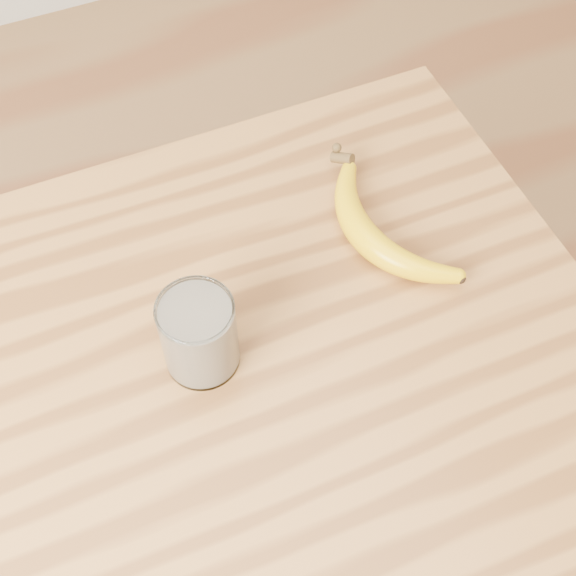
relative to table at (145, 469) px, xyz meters
name	(u,v)px	position (x,y,z in m)	size (l,w,h in m)	color
room	(15,152)	(0.00, 0.00, 0.58)	(4.04, 4.04, 2.70)	olive
table	(145,469)	(0.00, 0.00, 0.00)	(1.20, 0.80, 0.90)	#97612F
smoothie_glass	(199,335)	(0.11, 0.05, 0.19)	(0.09, 0.09, 0.11)	white
banana	(367,240)	(0.36, 0.12, 0.15)	(0.12, 0.33, 0.04)	#DCA707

